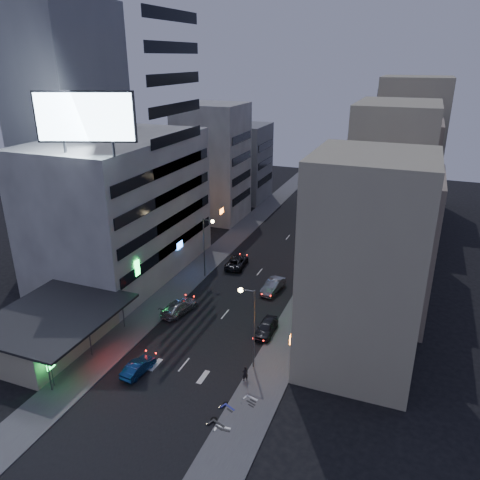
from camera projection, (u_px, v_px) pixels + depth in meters
The scene contains 29 objects.
ground at pixel (163, 391), 40.86m from camera, with size 180.00×180.00×0.00m, color black.
sidewalk_left at pixel (218, 252), 69.55m from camera, with size 4.00×120.00×0.12m, color #4C4C4F.
sidewalk_right at pixel (324, 269), 64.15m from camera, with size 4.00×120.00×0.12m, color #4C4C4F.
food_court at pixel (50, 329), 46.56m from camera, with size 11.00×13.00×3.88m.
white_building at pixel (122, 207), 60.65m from camera, with size 14.00×24.00×18.00m, color silver.
grey_tower at pixel (73, 138), 63.36m from camera, with size 10.00×14.00×34.00m, color gray.
shophouse_near at pixel (365, 266), 41.24m from camera, with size 10.00×11.00×20.00m, color #B0AA8A.
shophouse_mid at pixel (381, 243), 51.77m from camera, with size 11.00×12.00×16.00m, color tan.
shophouse_far at pixel (390, 188), 62.11m from camera, with size 10.00×14.00×22.00m, color #B0AA8A.
far_left_a at pixel (212, 163), 81.45m from camera, with size 11.00×10.00×20.00m, color silver.
far_left_b at pixel (237, 162), 93.81m from camera, with size 12.00×10.00×15.00m, color gray.
far_right_a at pixel (399, 177), 75.68m from camera, with size 11.00×12.00×18.00m, color tan.
far_right_b at pixel (409, 145), 86.55m from camera, with size 12.00×12.00×24.00m, color #B0AA8A.
billboard at pixel (85, 117), 45.96m from camera, with size 9.52×3.75×6.20m.
street_lamp_right_near at pixel (250, 317), 42.10m from camera, with size 1.60×0.44×8.02m.
street_lamp_left at pixel (207, 239), 59.97m from camera, with size 1.60×0.44×8.02m.
street_lamp_right_far at pixel (326, 210), 71.59m from camera, with size 1.60×0.44×8.02m.
parked_car_right_near at pixel (266, 328), 49.04m from camera, with size 1.74×4.33×1.48m, color #25262A.
parked_car_right_mid at pixel (273, 286), 57.85m from camera, with size 1.62×4.63×1.53m, color gray.
parked_car_left at pixel (237, 262), 64.77m from camera, with size 2.40×5.21×1.45m, color black.
parked_car_right_far at pixel (313, 245), 70.37m from camera, with size 2.27×5.58×1.62m, color gray.
road_car_blue at pixel (138, 367), 42.95m from camera, with size 1.35×3.86×1.27m, color navy.
road_car_silver at pixel (179, 307), 53.12m from camera, with size 2.08×5.11×1.48m, color #AAACB3.
person at pixel (245, 374), 41.68m from camera, with size 0.56×0.37×1.54m, color black.
scooter_black_a at pixel (226, 421), 36.50m from camera, with size 1.98×0.66×1.21m, color black, non-canonical shape.
scooter_silver_a at pixel (231, 422), 36.41m from camera, with size 1.83×0.61×1.12m, color #B4B6BD, non-canonical shape.
scooter_blue at pixel (236, 405), 38.30m from camera, with size 1.73×0.58×1.06m, color navy, non-canonical shape.
scooter_black_b at pixel (256, 400), 38.85m from camera, with size 1.60×0.53×0.98m, color black, non-canonical shape.
scooter_silver_b at pixel (259, 395), 39.41m from camera, with size 1.75×0.58×1.07m, color #BABCC3, non-canonical shape.
Camera 1 is at (18.37, -28.46, 27.25)m, focal length 35.00 mm.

